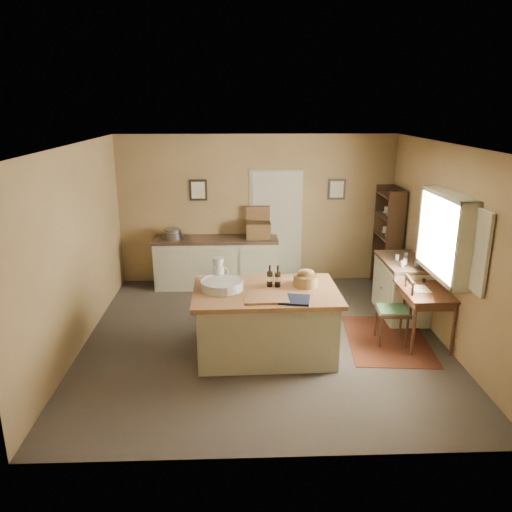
{
  "coord_description": "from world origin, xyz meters",
  "views": [
    {
      "loc": [
        -0.35,
        -6.44,
        3.2
      ],
      "look_at": [
        -0.1,
        0.26,
        1.15
      ],
      "focal_mm": 35.0,
      "sensor_mm": 36.0,
      "label": 1
    }
  ],
  "objects_px": {
    "writing_desk": "(423,295)",
    "right_cabinet": "(401,287)",
    "desk_chair": "(392,311)",
    "shelving_unit": "(390,239)",
    "sideboard": "(217,260)",
    "work_island": "(265,320)"
  },
  "relations": [
    {
      "from": "writing_desk",
      "to": "right_cabinet",
      "type": "xyz_separation_m",
      "value": [
        -0.0,
        0.89,
        -0.22
      ]
    },
    {
      "from": "desk_chair",
      "to": "right_cabinet",
      "type": "height_order",
      "value": "right_cabinet"
    },
    {
      "from": "right_cabinet",
      "to": "shelving_unit",
      "type": "bearing_deg",
      "value": 83.07
    },
    {
      "from": "sideboard",
      "to": "desk_chair",
      "type": "relative_size",
      "value": 2.38
    },
    {
      "from": "work_island",
      "to": "shelving_unit",
      "type": "height_order",
      "value": "shelving_unit"
    },
    {
      "from": "work_island",
      "to": "writing_desk",
      "type": "relative_size",
      "value": 1.9
    },
    {
      "from": "sideboard",
      "to": "writing_desk",
      "type": "relative_size",
      "value": 2.22
    },
    {
      "from": "writing_desk",
      "to": "shelving_unit",
      "type": "height_order",
      "value": "shelving_unit"
    },
    {
      "from": "sideboard",
      "to": "desk_chair",
      "type": "height_order",
      "value": "sideboard"
    },
    {
      "from": "writing_desk",
      "to": "desk_chair",
      "type": "xyz_separation_m",
      "value": [
        -0.43,
        -0.05,
        -0.21
      ]
    },
    {
      "from": "right_cabinet",
      "to": "desk_chair",
      "type": "bearing_deg",
      "value": -114.45
    },
    {
      "from": "right_cabinet",
      "to": "shelving_unit",
      "type": "height_order",
      "value": "shelving_unit"
    },
    {
      "from": "desk_chair",
      "to": "shelving_unit",
      "type": "bearing_deg",
      "value": 79.71
    },
    {
      "from": "sideboard",
      "to": "work_island",
      "type": "bearing_deg",
      "value": -74.57
    },
    {
      "from": "writing_desk",
      "to": "desk_chair",
      "type": "distance_m",
      "value": 0.48
    },
    {
      "from": "work_island",
      "to": "right_cabinet",
      "type": "distance_m",
      "value": 2.52
    },
    {
      "from": "right_cabinet",
      "to": "shelving_unit",
      "type": "distance_m",
      "value": 1.31
    },
    {
      "from": "sideboard",
      "to": "right_cabinet",
      "type": "relative_size",
      "value": 1.96
    },
    {
      "from": "writing_desk",
      "to": "desk_chair",
      "type": "relative_size",
      "value": 1.07
    },
    {
      "from": "desk_chair",
      "to": "shelving_unit",
      "type": "distance_m",
      "value": 2.29
    },
    {
      "from": "work_island",
      "to": "shelving_unit",
      "type": "distance_m",
      "value": 3.42
    },
    {
      "from": "writing_desk",
      "to": "shelving_unit",
      "type": "distance_m",
      "value": 2.13
    }
  ]
}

